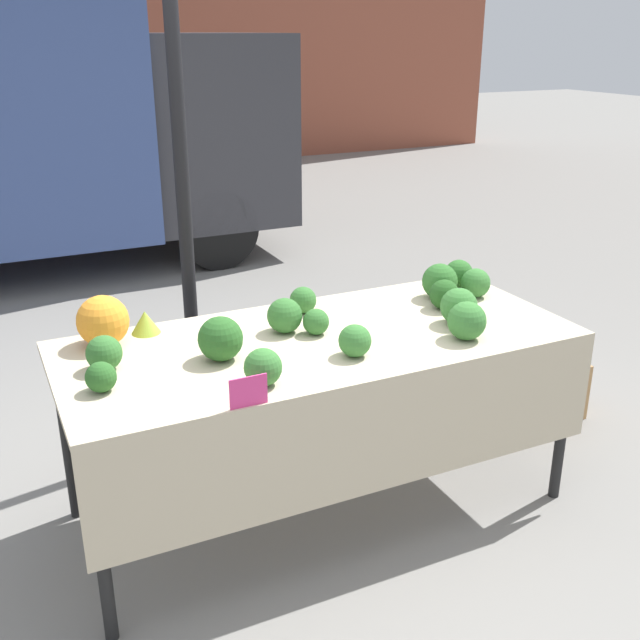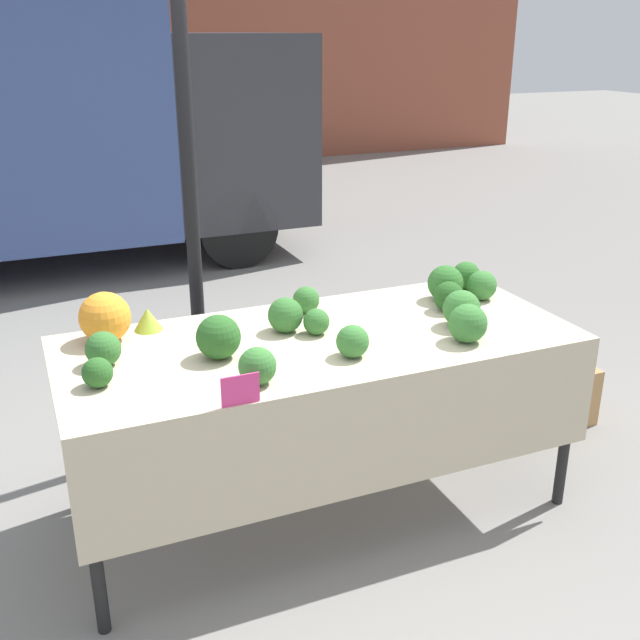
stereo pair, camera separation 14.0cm
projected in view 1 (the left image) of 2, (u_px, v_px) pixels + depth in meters
ground_plane at (320, 505)px, 3.52m from camera, size 40.00×40.00×0.00m
tent_pole at (184, 205)px, 3.63m from camera, size 0.07×0.07×2.59m
market_table at (327, 363)px, 3.19m from camera, size 2.21×0.95×0.86m
orange_cauliflower at (103, 321)px, 3.10m from camera, size 0.22×0.22×0.22m
romanesco_head at (145, 322)px, 3.24m from camera, size 0.13×0.13×0.10m
broccoli_head_0 at (220, 339)px, 2.96m from camera, size 0.18×0.18×0.18m
broccoli_head_1 at (285, 316)px, 3.24m from camera, size 0.15×0.15×0.15m
broccoli_head_2 at (355, 341)px, 3.00m from camera, size 0.13×0.13×0.13m
broccoli_head_3 at (444, 294)px, 3.52m from camera, size 0.14×0.14×0.14m
broccoli_head_4 at (440, 281)px, 3.65m from camera, size 0.17×0.17×0.17m
broccoli_head_5 at (476, 283)px, 3.67m from camera, size 0.14×0.14×0.14m
broccoli_head_6 at (303, 300)px, 3.47m from camera, size 0.13×0.13×0.13m
broccoli_head_7 at (316, 322)px, 3.22m from camera, size 0.12×0.12×0.12m
broccoli_head_8 at (101, 377)px, 2.71m from camera, size 0.11×0.11×0.11m
broccoli_head_9 at (459, 306)px, 3.33m from camera, size 0.17×0.17×0.17m
broccoli_head_10 at (263, 367)px, 2.76m from camera, size 0.14×0.14×0.14m
broccoli_head_11 at (459, 274)px, 3.82m from camera, size 0.14×0.14×0.14m
broccoli_head_12 at (104, 353)px, 2.88m from camera, size 0.14×0.14×0.14m
broccoli_head_13 at (467, 321)px, 3.17m from camera, size 0.17×0.17×0.17m
price_sign at (248, 392)px, 2.60m from camera, size 0.14×0.01×0.11m
produce_crate at (538, 392)px, 4.25m from camera, size 0.52×0.27×0.33m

